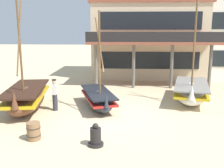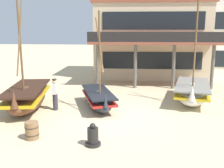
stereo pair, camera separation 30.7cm
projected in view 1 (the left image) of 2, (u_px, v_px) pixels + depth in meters
The scene contains 8 objects.
ground_plane at pixel (111, 116), 12.78m from camera, with size 120.00×120.00×0.00m, color #CCB78E.
fishing_boat_near_left at pixel (98, 98), 13.94m from camera, with size 2.41×4.07×5.13m.
fishing_boat_centre_large at pixel (27, 98), 13.53m from camera, with size 2.40×4.85×6.29m.
fishing_boat_far_right at pixel (191, 91), 15.23m from camera, with size 2.87×4.89×5.96m.
fisherman_by_hull at pixel (55, 95), 13.43m from camera, with size 0.26×0.36×1.68m.
capstan_winch at pixel (96, 137), 9.42m from camera, with size 0.59×0.59×0.87m.
wooden_barrel at pixel (34, 131), 9.93m from camera, with size 0.56×0.56×0.70m.
harbor_building_main at pixel (147, 39), 23.50m from camera, with size 9.95×9.25×6.61m.
Camera 1 is at (0.68, -12.15, 4.22)m, focal length 41.01 mm.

